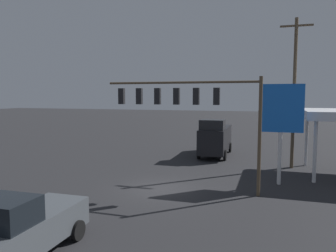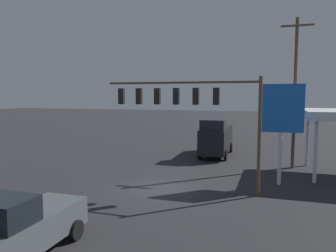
# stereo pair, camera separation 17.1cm
# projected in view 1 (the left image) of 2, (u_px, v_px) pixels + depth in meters

# --- Properties ---
(ground_plane) EXTENTS (200.00, 200.00, 0.00)m
(ground_plane) POSITION_uv_depth(u_px,v_px,m) (158.00, 188.00, 20.23)
(ground_plane) COLOR #262628
(traffic_signal_assembly) EXTENTS (9.39, 0.43, 6.80)m
(traffic_signal_assembly) POSITION_uv_depth(u_px,v_px,m) (188.00, 103.00, 19.51)
(traffic_signal_assembly) COLOR brown
(traffic_signal_assembly) RESTS_ON ground
(utility_pole) EXTENTS (2.40, 0.26, 11.61)m
(utility_pole) POSITION_uv_depth(u_px,v_px,m) (294.00, 91.00, 25.35)
(utility_pole) COLOR brown
(utility_pole) RESTS_ON ground
(price_sign) EXTENTS (2.73, 0.27, 6.45)m
(price_sign) POSITION_uv_depth(u_px,v_px,m) (281.00, 112.00, 20.73)
(price_sign) COLOR silver
(price_sign) RESTS_ON ground
(pickup_parked) EXTENTS (2.30, 5.22, 2.40)m
(pickup_parked) POSITION_uv_depth(u_px,v_px,m) (23.00, 228.00, 11.45)
(pickup_parked) COLOR #474C51
(pickup_parked) RESTS_ON ground
(delivery_truck) EXTENTS (2.63, 6.83, 3.58)m
(delivery_truck) POSITION_uv_depth(u_px,v_px,m) (215.00, 138.00, 31.01)
(delivery_truck) COLOR black
(delivery_truck) RESTS_ON ground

